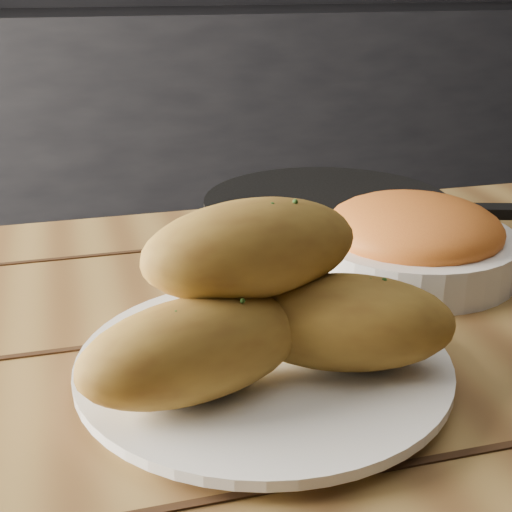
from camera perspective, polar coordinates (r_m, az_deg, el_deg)
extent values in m
cube|color=black|center=(2.72, -3.28, 9.58)|extent=(2.80, 0.60, 0.90)
cube|color=olive|center=(0.52, -2.91, -13.24)|extent=(1.36, 0.85, 0.04)
cylinder|color=white|center=(0.53, 0.57, -9.18)|extent=(0.25, 0.25, 0.01)
cylinder|color=white|center=(0.53, 0.57, -8.43)|extent=(0.27, 0.27, 0.01)
ellipsoid|color=olive|center=(0.47, -4.93, -7.44)|extent=(0.17, 0.11, 0.07)
ellipsoid|color=olive|center=(0.51, 7.06, -5.27)|extent=(0.17, 0.12, 0.07)
ellipsoid|color=olive|center=(0.56, -1.50, -2.27)|extent=(0.11, 0.16, 0.07)
ellipsoid|color=olive|center=(0.48, -0.40, 0.56)|extent=(0.16, 0.09, 0.07)
cylinder|color=black|center=(0.81, 5.70, 2.53)|extent=(0.27, 0.27, 0.03)
cylinder|color=black|center=(0.80, 5.75, 3.88)|extent=(0.28, 0.28, 0.02)
cube|color=black|center=(0.84, 19.69, 3.37)|extent=(0.14, 0.06, 0.01)
cylinder|color=white|center=(0.73, 12.32, 0.31)|extent=(0.21, 0.21, 0.04)
ellipsoid|color=orange|center=(0.72, 12.48, 2.16)|extent=(0.18, 0.18, 0.06)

